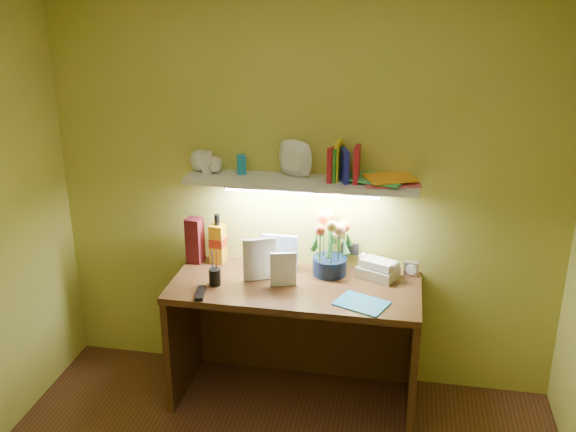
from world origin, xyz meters
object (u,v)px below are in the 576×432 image
(telephone, at_px, (379,267))
(whisky_bottle, at_px, (218,239))
(desk, at_px, (295,343))
(flower_bouquet, at_px, (330,246))
(desk_clock, at_px, (411,268))

(telephone, xyz_separation_m, whisky_bottle, (-0.96, 0.03, 0.09))
(desk, xyz_separation_m, flower_bouquet, (0.17, 0.18, 0.55))
(flower_bouquet, bearing_deg, whisky_bottle, 176.86)
(flower_bouquet, relative_size, desk_clock, 4.25)
(desk_clock, xyz_separation_m, whisky_bottle, (-1.15, -0.03, 0.11))
(flower_bouquet, distance_m, telephone, 0.30)
(flower_bouquet, bearing_deg, desk_clock, 8.44)
(desk, xyz_separation_m, whisky_bottle, (-0.51, 0.22, 0.53))
(flower_bouquet, bearing_deg, desk, -134.00)
(desk_clock, bearing_deg, telephone, -151.10)
(whisky_bottle, bearing_deg, desk_clock, 1.59)
(telephone, distance_m, whisky_bottle, 0.97)
(desk, relative_size, telephone, 6.69)
(desk, height_order, telephone, telephone)
(telephone, relative_size, desk_clock, 2.53)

